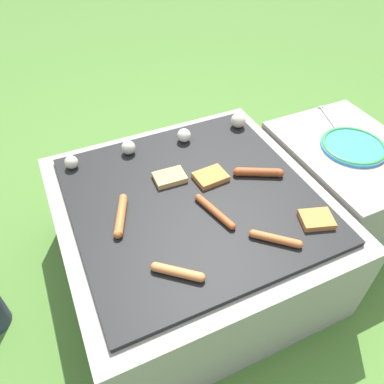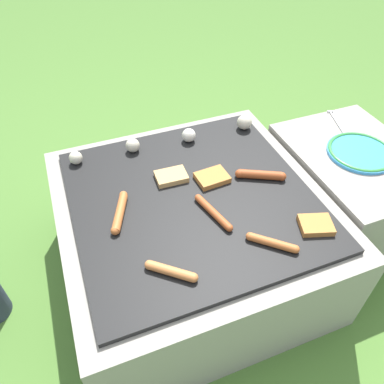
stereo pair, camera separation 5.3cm
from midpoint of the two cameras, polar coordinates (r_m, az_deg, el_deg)
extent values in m
plane|color=#47702D|center=(1.53, -1.01, -11.03)|extent=(14.00, 14.00, 0.00)
cube|color=gray|center=(1.38, -1.10, -6.65)|extent=(0.87, 0.87, 0.37)
cube|color=black|center=(1.24, -1.22, -0.99)|extent=(0.77, 0.77, 0.02)
cube|color=gray|center=(1.66, 20.68, 1.01)|extent=(0.44, 0.58, 0.38)
cylinder|color=#B7602D|center=(1.12, 11.29, -7.04)|extent=(0.12, 0.11, 0.02)
sphere|color=#B7602D|center=(1.12, 7.95, -6.32)|extent=(0.02, 0.02, 0.02)
sphere|color=#B7602D|center=(1.12, 14.65, -7.74)|extent=(0.02, 0.02, 0.02)
cylinder|color=#C6753D|center=(1.03, -3.68, -12.11)|extent=(0.11, 0.10, 0.03)
sphere|color=#C6753D|center=(1.04, -7.07, -11.28)|extent=(0.03, 0.03, 0.03)
sphere|color=#C6753D|center=(1.02, -0.18, -12.92)|extent=(0.03, 0.03, 0.03)
cylinder|color=#B7602D|center=(1.18, -12.09, -3.51)|extent=(0.08, 0.15, 0.03)
sphere|color=#B7602D|center=(1.13, -12.56, -6.31)|extent=(0.03, 0.03, 0.03)
sphere|color=#B7602D|center=(1.23, -11.66, -0.93)|extent=(0.03, 0.03, 0.03)
cylinder|color=#A34C23|center=(1.17, 2.18, -2.98)|extent=(0.06, 0.16, 0.02)
sphere|color=#A34C23|center=(1.13, 4.79, -5.24)|extent=(0.02, 0.02, 0.02)
sphere|color=#A34C23|center=(1.21, -0.25, -0.87)|extent=(0.02, 0.02, 0.02)
cylinder|color=#93421E|center=(1.31, 8.95, 2.95)|extent=(0.14, 0.09, 0.03)
sphere|color=#93421E|center=(1.31, 5.79, 3.06)|extent=(0.03, 0.03, 0.03)
sphere|color=#93421E|center=(1.32, 12.07, 2.83)|extent=(0.03, 0.03, 0.03)
cube|color=#B27033|center=(1.29, 1.69, 2.31)|extent=(0.11, 0.09, 0.02)
cube|color=tan|center=(1.29, -4.58, 2.22)|extent=(0.11, 0.08, 0.02)
cube|color=#B27033|center=(1.20, 17.25, -4.02)|extent=(0.12, 0.10, 0.02)
sphere|color=beige|center=(1.40, -18.93, 4.29)|extent=(0.05, 0.05, 0.05)
sphere|color=beige|center=(1.41, -10.72, 6.66)|extent=(0.05, 0.05, 0.05)
sphere|color=silver|center=(1.45, -2.27, 8.59)|extent=(0.05, 0.05, 0.05)
sphere|color=beige|center=(1.54, 6.06, 10.77)|extent=(0.06, 0.06, 0.06)
cylinder|color=#338CCC|center=(1.54, 22.50, 6.40)|extent=(0.24, 0.24, 0.01)
torus|color=#338C3F|center=(1.54, 22.55, 6.54)|extent=(0.24, 0.24, 0.01)
cylinder|color=silver|center=(1.69, 19.16, 10.67)|extent=(0.05, 0.16, 0.01)
cube|color=silver|center=(1.75, 18.18, 12.15)|extent=(0.03, 0.01, 0.01)
camera|label=1|loc=(0.03, -91.24, -1.19)|focal=35.00mm
camera|label=2|loc=(0.03, 88.76, 1.19)|focal=35.00mm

